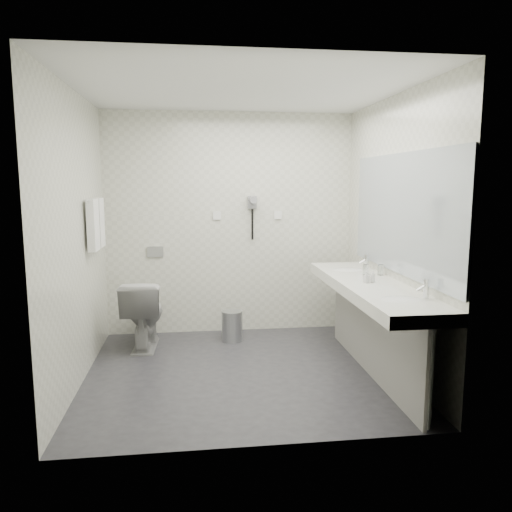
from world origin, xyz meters
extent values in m
plane|color=#2D2C32|center=(0.00, 0.00, 0.00)|extent=(2.80, 2.80, 0.00)
plane|color=white|center=(0.00, 0.00, 2.50)|extent=(2.80, 2.80, 0.00)
plane|color=silver|center=(0.00, 1.30, 1.25)|extent=(2.80, 0.00, 2.80)
plane|color=silver|center=(0.00, -1.30, 1.25)|extent=(2.80, 0.00, 2.80)
plane|color=silver|center=(-1.40, 0.00, 1.25)|extent=(0.00, 2.60, 2.60)
plane|color=silver|center=(1.40, 0.00, 1.25)|extent=(0.00, 2.60, 2.60)
cube|color=white|center=(1.12, -0.20, 0.80)|extent=(0.55, 2.20, 0.10)
cube|color=gray|center=(1.15, -0.20, 0.38)|extent=(0.03, 2.15, 0.75)
cylinder|color=silver|center=(1.18, -1.24, 0.38)|extent=(0.06, 0.06, 0.75)
cylinder|color=silver|center=(1.18, 0.84, 0.38)|extent=(0.06, 0.06, 0.75)
cube|color=#B2BCC6|center=(1.39, -0.20, 1.45)|extent=(0.02, 2.20, 1.05)
ellipsoid|color=white|center=(1.12, -0.85, 0.83)|extent=(0.40, 0.31, 0.05)
ellipsoid|color=white|center=(1.12, 0.45, 0.83)|extent=(0.40, 0.31, 0.05)
cylinder|color=silver|center=(1.32, -0.85, 0.92)|extent=(0.04, 0.04, 0.15)
cylinder|color=silver|center=(1.32, 0.45, 0.92)|extent=(0.04, 0.04, 0.15)
imported|color=silver|center=(1.08, -0.22, 0.90)|extent=(0.06, 0.06, 0.10)
imported|color=silver|center=(1.14, -0.22, 0.90)|extent=(0.05, 0.05, 0.11)
cylinder|color=silver|center=(1.34, 0.11, 0.90)|extent=(0.06, 0.06, 0.10)
cylinder|color=silver|center=(1.20, 0.14, 0.90)|extent=(0.06, 0.06, 0.10)
imported|color=white|center=(-0.95, 0.82, 0.36)|extent=(0.44, 0.73, 0.73)
cube|color=#B2B5BA|center=(-0.85, 1.29, 0.95)|extent=(0.18, 0.02, 0.12)
cylinder|color=#B2B5BA|center=(-0.02, 0.91, 0.16)|extent=(0.24, 0.24, 0.32)
cylinder|color=#B2B5BA|center=(-0.02, 0.91, 0.33)|extent=(0.23, 0.23, 0.02)
cylinder|color=silver|center=(-1.35, 0.55, 1.55)|extent=(0.02, 0.62, 0.02)
cube|color=white|center=(-1.34, 0.41, 1.33)|extent=(0.07, 0.24, 0.48)
cube|color=white|center=(-1.34, 0.69, 1.33)|extent=(0.07, 0.24, 0.48)
cube|color=gray|center=(0.25, 1.27, 1.50)|extent=(0.10, 0.04, 0.14)
cylinder|color=gray|center=(0.25, 1.20, 1.53)|extent=(0.08, 0.14, 0.08)
cylinder|color=black|center=(0.25, 1.26, 1.25)|extent=(0.02, 0.02, 0.35)
cube|color=white|center=(-0.15, 1.29, 1.35)|extent=(0.09, 0.02, 0.09)
cube|color=white|center=(0.55, 1.29, 1.35)|extent=(0.09, 0.02, 0.09)
camera|label=1|loc=(-0.42, -4.29, 1.72)|focal=34.52mm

